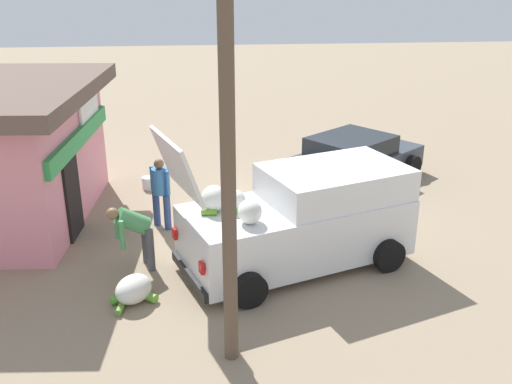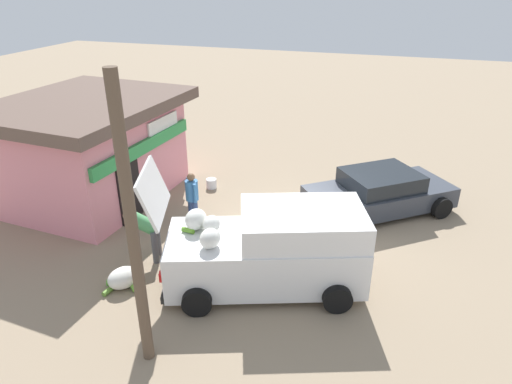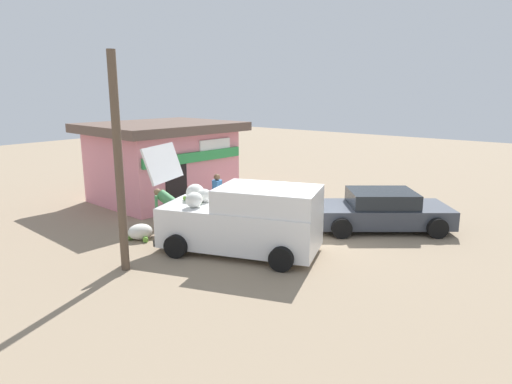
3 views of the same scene
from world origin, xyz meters
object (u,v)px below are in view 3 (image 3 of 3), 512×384
at_px(unloaded_banana_pile, 140,232).
at_px(paint_bucket, 251,199).
at_px(delivery_van, 245,219).
at_px(vendor_standing, 217,193).
at_px(customer_bending, 168,204).
at_px(storefront_bar, 163,160).
at_px(parked_sedan, 381,211).

xyz_separation_m(unloaded_banana_pile, paint_bucket, (5.32, 0.16, -0.06)).
bearing_deg(delivery_van, unloaded_banana_pile, 110.00).
height_order(vendor_standing, customer_bending, vendor_standing).
height_order(storefront_bar, unloaded_banana_pile, storefront_bar).
height_order(storefront_bar, parked_sedan, storefront_bar).
relative_size(delivery_van, paint_bucket, 14.67).
bearing_deg(customer_bending, paint_bucket, 1.50).
relative_size(delivery_van, vendor_standing, 3.13).
xyz_separation_m(parked_sedan, vendor_standing, (-2.43, 4.72, 0.32)).
distance_m(storefront_bar, parked_sedan, 8.56).
height_order(vendor_standing, unloaded_banana_pile, vendor_standing).
bearing_deg(storefront_bar, unloaded_banana_pile, -138.38).
height_order(delivery_van, customer_bending, delivery_van).
xyz_separation_m(storefront_bar, parked_sedan, (1.67, -8.34, -0.99)).
bearing_deg(unloaded_banana_pile, customer_bending, 2.40).
height_order(customer_bending, paint_bucket, customer_bending).
xyz_separation_m(parked_sedan, paint_bucket, (-0.06, 5.19, -0.42)).
bearing_deg(storefront_bar, customer_bending, -128.26).
bearing_deg(parked_sedan, delivery_van, 155.05).
bearing_deg(parked_sedan, vendor_standing, 117.21).
xyz_separation_m(storefront_bar, paint_bucket, (1.61, -3.14, -1.41)).
xyz_separation_m(vendor_standing, customer_bending, (-1.81, 0.37, -0.08)).
bearing_deg(unloaded_banana_pile, delivery_van, -70.00).
distance_m(parked_sedan, vendor_standing, 5.31).
relative_size(storefront_bar, paint_bucket, 17.33).
distance_m(unloaded_banana_pile, paint_bucket, 5.33).
relative_size(vendor_standing, paint_bucket, 4.69).
relative_size(storefront_bar, unloaded_banana_pile, 6.32).
xyz_separation_m(delivery_van, customer_bending, (0.04, 3.10, -0.10)).
distance_m(parked_sedan, unloaded_banana_pile, 7.38).
bearing_deg(paint_bucket, unloaded_banana_pile, -178.31).
relative_size(customer_bending, paint_bucket, 3.90).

